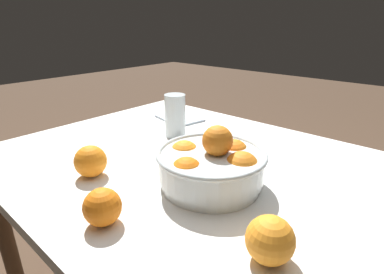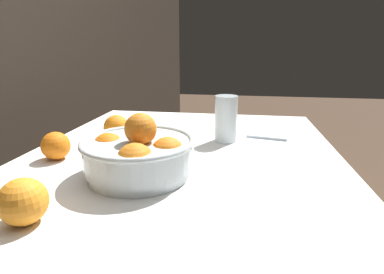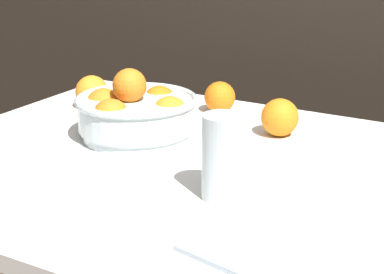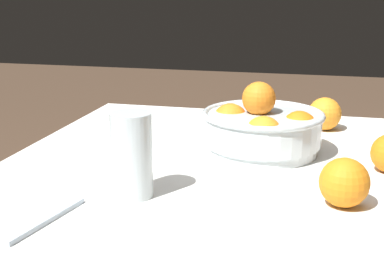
% 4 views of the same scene
% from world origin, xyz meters
% --- Properties ---
extents(dining_table, '(1.06, 0.86, 0.77)m').
position_xyz_m(dining_table, '(0.00, 0.00, 0.67)').
color(dining_table, white).
rests_on(dining_table, ground_plane).
extents(fruit_bowl, '(0.26, 0.26, 0.15)m').
position_xyz_m(fruit_bowl, '(-0.16, 0.07, 0.82)').
color(fruit_bowl, silver).
rests_on(fruit_bowl, dining_table).
extents(juice_glass, '(0.07, 0.07, 0.14)m').
position_xyz_m(juice_glass, '(0.14, -0.11, 0.83)').
color(juice_glass, '#F4A314').
rests_on(juice_glass, dining_table).
extents(orange_loose_near_bowl, '(0.08, 0.08, 0.08)m').
position_xyz_m(orange_loose_near_bowl, '(-0.37, 0.20, 0.81)').
color(orange_loose_near_bowl, orange).
rests_on(orange_loose_near_bowl, dining_table).
extents(orange_loose_front, '(0.08, 0.08, 0.08)m').
position_xyz_m(orange_loose_front, '(0.10, 0.23, 0.81)').
color(orange_loose_front, orange).
rests_on(orange_loose_front, dining_table).
extents(orange_loose_aside, '(0.07, 0.07, 0.07)m').
position_xyz_m(orange_loose_aside, '(-0.09, 0.32, 0.81)').
color(orange_loose_aside, orange).
rests_on(orange_loose_aside, dining_table).
extents(napkin, '(0.19, 0.16, 0.01)m').
position_xyz_m(napkin, '(0.26, -0.26, 0.77)').
color(napkin, silver).
rests_on(napkin, dining_table).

